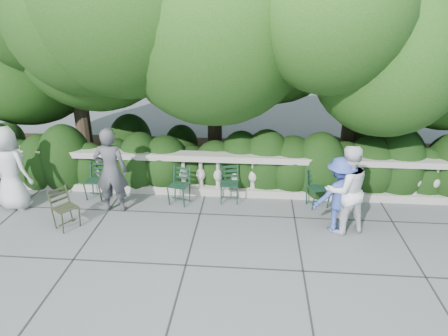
# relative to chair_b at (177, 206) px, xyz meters

# --- Properties ---
(ground) EXTENTS (90.00, 90.00, 0.00)m
(ground) POSITION_rel_chair_b_xyz_m (1.06, -1.11, 0.00)
(ground) COLOR #54555B
(ground) RESTS_ON ground
(balustrade) EXTENTS (12.00, 0.44, 1.00)m
(balustrade) POSITION_rel_chair_b_xyz_m (1.06, 0.69, 0.49)
(balustrade) COLOR #9E998E
(balustrade) RESTS_ON ground
(shrub_hedge) EXTENTS (15.00, 2.60, 1.70)m
(shrub_hedge) POSITION_rel_chair_b_xyz_m (1.06, 1.89, 0.00)
(shrub_hedge) COLOR black
(shrub_hedge) RESTS_ON ground
(tree_canopy) EXTENTS (15.04, 6.52, 6.78)m
(tree_canopy) POSITION_rel_chair_b_xyz_m (1.74, 2.08, 3.96)
(tree_canopy) COLOR #3F3023
(tree_canopy) RESTS_ON ground
(chair_b) EXTENTS (0.54, 0.57, 0.84)m
(chair_b) POSITION_rel_chair_b_xyz_m (0.00, 0.00, 0.00)
(chair_b) COLOR black
(chair_b) RESTS_ON ground
(chair_c) EXTENTS (0.49, 0.52, 0.84)m
(chair_c) POSITION_rel_chair_b_xyz_m (-1.92, 0.10, 0.00)
(chair_c) COLOR black
(chair_c) RESTS_ON ground
(chair_d) EXTENTS (0.47, 0.51, 0.84)m
(chair_d) POSITION_rel_chair_b_xyz_m (1.15, 0.17, 0.00)
(chair_d) COLOR black
(chair_d) RESTS_ON ground
(chair_e) EXTENTS (0.58, 0.60, 0.84)m
(chair_e) POSITION_rel_chair_b_xyz_m (3.14, 0.12, 0.00)
(chair_e) COLOR black
(chair_e) RESTS_ON ground
(chair_weathered) EXTENTS (0.65, 0.64, 0.84)m
(chair_weathered) POSITION_rel_chair_b_xyz_m (-1.89, -1.15, 0.00)
(chair_weathered) COLOR black
(chair_weathered) RESTS_ON ground
(person_businessman) EXTENTS (1.02, 0.81, 1.84)m
(person_businessman) POSITION_rel_chair_b_xyz_m (-3.49, -0.32, 0.92)
(person_businessman) COLOR silver
(person_businessman) RESTS_ON ground
(person_woman_grey) EXTENTS (0.72, 0.51, 1.86)m
(person_woman_grey) POSITION_rel_chair_b_xyz_m (-1.30, -0.27, 0.93)
(person_woman_grey) COLOR #414046
(person_woman_grey) RESTS_ON ground
(person_casual_man) EXTENTS (1.04, 0.92, 1.78)m
(person_casual_man) POSITION_rel_chair_b_xyz_m (3.43, -0.73, 0.89)
(person_casual_man) COLOR white
(person_casual_man) RESTS_ON ground
(person_older_blue) EXTENTS (1.12, 0.83, 1.54)m
(person_older_blue) POSITION_rel_chair_b_xyz_m (3.32, -0.71, 0.77)
(person_older_blue) COLOR #364AA2
(person_older_blue) RESTS_ON ground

